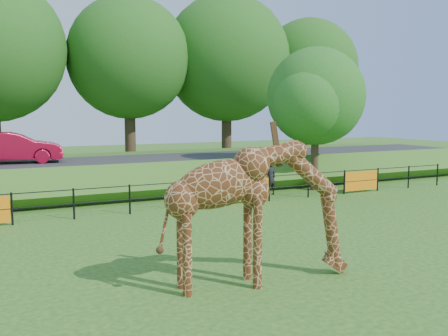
{
  "coord_description": "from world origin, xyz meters",
  "views": [
    {
      "loc": [
        -6.9,
        -9.73,
        3.8
      ],
      "look_at": [
        -0.0,
        4.22,
        2.0
      ],
      "focal_mm": 40.0,
      "sensor_mm": 36.0,
      "label": 1
    }
  ],
  "objects_px": {
    "visitor": "(270,177)",
    "giraffe": "(258,213)",
    "tree_east": "(317,100)",
    "car_red": "(14,148)"
  },
  "relations": [
    {
      "from": "visitor",
      "to": "giraffe",
      "type": "bearing_deg",
      "value": 53.26
    },
    {
      "from": "giraffe",
      "to": "tree_east",
      "type": "distance_m",
      "value": 13.87
    },
    {
      "from": "visitor",
      "to": "tree_east",
      "type": "xyz_separation_m",
      "value": [
        2.74,
        0.31,
        3.49
      ]
    },
    {
      "from": "car_red",
      "to": "visitor",
      "type": "distance_m",
      "value": 11.7
    },
    {
      "from": "giraffe",
      "to": "car_red",
      "type": "xyz_separation_m",
      "value": [
        -3.96,
        15.18,
        0.54
      ]
    },
    {
      "from": "car_red",
      "to": "visitor",
      "type": "bearing_deg",
      "value": -110.5
    },
    {
      "from": "giraffe",
      "to": "visitor",
      "type": "height_order",
      "value": "giraffe"
    },
    {
      "from": "giraffe",
      "to": "tree_east",
      "type": "bearing_deg",
      "value": 55.67
    },
    {
      "from": "giraffe",
      "to": "visitor",
      "type": "relative_size",
      "value": 2.79
    },
    {
      "from": "car_red",
      "to": "visitor",
      "type": "relative_size",
      "value": 2.67
    }
  ]
}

